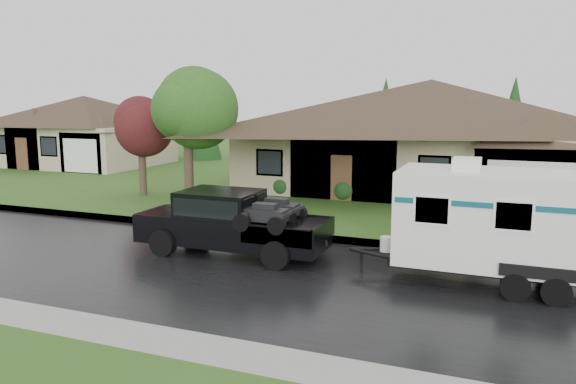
# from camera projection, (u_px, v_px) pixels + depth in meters

# --- Properties ---
(ground) EXTENTS (140.00, 140.00, 0.00)m
(ground) POSITION_uv_depth(u_px,v_px,m) (298.00, 257.00, 17.27)
(ground) COLOR #30571B
(ground) RESTS_ON ground
(road) EXTENTS (140.00, 8.00, 0.01)m
(road) POSITION_uv_depth(u_px,v_px,m) (272.00, 276.00, 15.44)
(road) COLOR black
(road) RESTS_ON ground
(curb) EXTENTS (140.00, 0.50, 0.15)m
(curb) POSITION_uv_depth(u_px,v_px,m) (321.00, 238.00, 19.32)
(curb) COLOR gray
(curb) RESTS_ON ground
(lawn) EXTENTS (140.00, 26.00, 0.15)m
(lawn) POSITION_uv_depth(u_px,v_px,m) (393.00, 185.00, 31.01)
(lawn) COLOR #30571B
(lawn) RESTS_ON ground
(house_main) EXTENTS (19.44, 10.80, 6.90)m
(house_main) POSITION_uv_depth(u_px,v_px,m) (436.00, 122.00, 28.53)
(house_main) COLOR #9D8A6A
(house_main) RESTS_ON lawn
(house_far) EXTENTS (10.80, 8.64, 5.80)m
(house_far) POSITION_uv_depth(u_px,v_px,m) (86.00, 124.00, 39.20)
(house_far) COLOR tan
(house_far) RESTS_ON lawn
(tree_left_green) EXTENTS (3.65, 3.65, 6.03)m
(tree_left_green) POSITION_uv_depth(u_px,v_px,m) (187.00, 109.00, 24.56)
(tree_left_green) COLOR #382B1E
(tree_left_green) RESTS_ON lawn
(tree_red) EXTENTS (2.87, 2.87, 4.75)m
(tree_red) POSITION_uv_depth(u_px,v_px,m) (141.00, 127.00, 26.79)
(tree_red) COLOR #382B1E
(tree_red) RESTS_ON lawn
(shrub_row) EXTENTS (13.60, 1.00, 1.00)m
(shrub_row) POSITION_uv_depth(u_px,v_px,m) (413.00, 193.00, 24.97)
(shrub_row) COLOR #143814
(shrub_row) RESTS_ON lawn
(pickup_truck) EXTENTS (5.98, 2.27, 1.99)m
(pickup_truck) POSITION_uv_depth(u_px,v_px,m) (229.00, 220.00, 17.51)
(pickup_truck) COLOR black
(pickup_truck) RESTS_ON ground
(travel_trailer) EXTENTS (7.38, 2.59, 3.31)m
(travel_trailer) POSITION_uv_depth(u_px,v_px,m) (538.00, 222.00, 14.20)
(travel_trailer) COLOR white
(travel_trailer) RESTS_ON ground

